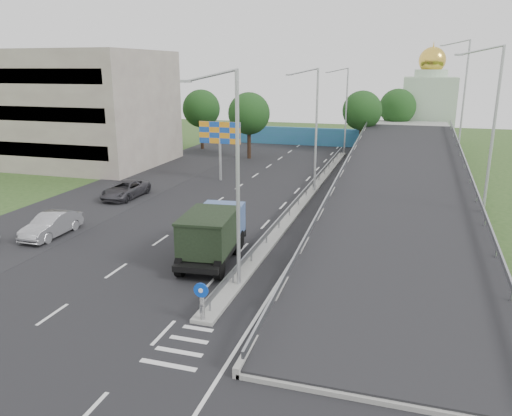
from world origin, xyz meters
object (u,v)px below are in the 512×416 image
at_px(lamp_post_mid, 314,124).
at_px(parked_car_c, 125,190).
at_px(dump_truck, 213,233).
at_px(parked_car_b, 51,225).
at_px(sign_bollard, 202,301).
at_px(billboard, 220,136).
at_px(lamp_post_far, 345,106).
at_px(lamp_post_near, 234,170).
at_px(church, 428,104).

distance_m(lamp_post_mid, parked_car_c, 16.41).
bearing_deg(parked_car_c, dump_truck, -40.59).
xyz_separation_m(lamp_post_mid, parked_car_b, (-13.58, -16.20, -5.06)).
xyz_separation_m(sign_bollard, billboard, (-9.00, 25.83, 3.15)).
distance_m(lamp_post_mid, lamp_post_far, 20.00).
xyz_separation_m(lamp_post_far, parked_car_c, (-14.22, -26.39, -5.12)).
height_order(lamp_post_near, lamp_post_mid, same).
bearing_deg(lamp_post_far, parked_car_c, -118.31).
height_order(lamp_post_mid, billboard, lamp_post_mid).
distance_m(lamp_post_near, billboard, 23.87).
xyz_separation_m(sign_bollard, dump_truck, (-2.22, 6.85, 0.55)).
bearing_deg(billboard, parked_car_b, -103.80).
height_order(sign_bollard, dump_truck, dump_truck).
distance_m(lamp_post_far, church, 17.15).
bearing_deg(lamp_post_near, billboard, 112.49).
distance_m(lamp_post_near, lamp_post_mid, 20.00).
height_order(lamp_post_near, parked_car_b, lamp_post_near).
bearing_deg(billboard, church, 59.30).
bearing_deg(billboard, lamp_post_far, 63.16).
bearing_deg(billboard, sign_bollard, -70.79).
distance_m(billboard, parked_car_b, 19.05).
relative_size(lamp_post_far, dump_truck, 1.50).
bearing_deg(parked_car_c, lamp_post_near, -42.67).
bearing_deg(lamp_post_mid, parked_car_b, -129.98).
height_order(sign_bollard, billboard, billboard).
bearing_deg(church, dump_truck, -103.48).
height_order(sign_bollard, parked_car_b, sign_bollard).
bearing_deg(parked_car_b, parked_car_c, 93.06).
xyz_separation_m(lamp_post_mid, billboard, (-9.11, 2.00, -1.62)).
distance_m(church, parked_car_b, 55.60).
relative_size(sign_bollard, parked_car_b, 0.37).
xyz_separation_m(dump_truck, parked_car_b, (-11.25, 0.78, -0.84)).
bearing_deg(parked_car_c, lamp_post_mid, 25.29).
distance_m(church, dump_truck, 52.55).
height_order(parked_car_b, parked_car_c, parked_car_b).
relative_size(sign_bollard, dump_truck, 0.25).
bearing_deg(lamp_post_mid, lamp_post_near, -90.00).
relative_size(church, dump_truck, 2.06).
relative_size(lamp_post_mid, billboard, 1.83).
bearing_deg(lamp_post_far, lamp_post_near, -90.00).
bearing_deg(billboard, lamp_post_near, -67.51).
height_order(lamp_post_near, lamp_post_far, same).
distance_m(sign_bollard, church, 58.84).
height_order(lamp_post_near, church, church).
height_order(dump_truck, parked_car_b, dump_truck).
bearing_deg(lamp_post_mid, dump_truck, -97.81).
relative_size(lamp_post_far, parked_car_b, 2.23).
xyz_separation_m(parked_car_b, parked_car_c, (-0.64, 9.80, -0.06)).
relative_size(dump_truck, parked_car_b, 1.48).
distance_m(lamp_post_far, parked_car_c, 30.41).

